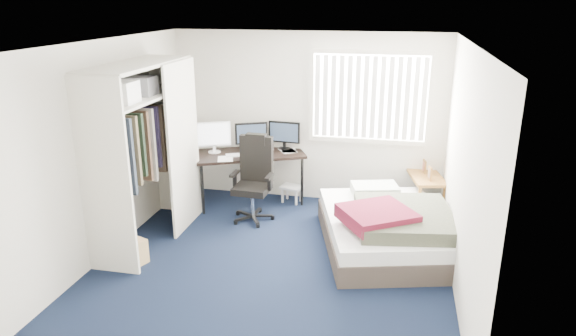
% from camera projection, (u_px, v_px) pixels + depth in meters
% --- Properties ---
extents(ground, '(4.20, 4.20, 0.00)m').
position_uv_depth(ground, '(274.00, 261.00, 6.01)').
color(ground, black).
rests_on(ground, ground).
extents(room_shell, '(4.20, 4.20, 4.20)m').
position_uv_depth(room_shell, '(273.00, 137.00, 5.54)').
color(room_shell, silver).
rests_on(room_shell, ground).
extents(window_assembly, '(1.72, 0.09, 1.32)m').
position_uv_depth(window_assembly, '(370.00, 98.00, 7.22)').
color(window_assembly, white).
rests_on(window_assembly, ground).
extents(closet, '(0.64, 1.84, 2.22)m').
position_uv_depth(closet, '(144.00, 136.00, 6.17)').
color(closet, beige).
rests_on(closet, ground).
extents(desk, '(1.73, 1.32, 1.23)m').
position_uv_depth(desk, '(249.00, 151.00, 7.55)').
color(desk, black).
rests_on(desk, ground).
extents(office_chair, '(0.58, 0.58, 1.18)m').
position_uv_depth(office_chair, '(254.00, 187.00, 7.08)').
color(office_chair, black).
rests_on(office_chair, ground).
extents(footstool, '(0.36, 0.31, 0.25)m').
position_uv_depth(footstool, '(292.00, 190.00, 7.70)').
color(footstool, white).
rests_on(footstool, ground).
extents(nightstand, '(0.58, 0.90, 0.75)m').
position_uv_depth(nightstand, '(426.00, 180.00, 7.22)').
color(nightstand, brown).
rests_on(nightstand, ground).
extents(bed, '(1.91, 2.25, 0.64)m').
position_uv_depth(bed, '(387.00, 227.00, 6.26)').
color(bed, '#3E342D').
rests_on(bed, ground).
extents(pine_box, '(0.46, 0.41, 0.29)m').
position_uv_depth(pine_box, '(128.00, 251.00, 5.94)').
color(pine_box, tan).
rests_on(pine_box, ground).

